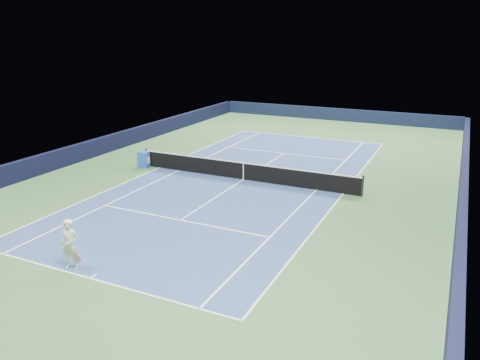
% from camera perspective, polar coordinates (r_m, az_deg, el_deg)
% --- Properties ---
extents(ground, '(40.00, 40.00, 0.00)m').
position_cam_1_polar(ground, '(25.51, 0.42, 0.05)').
color(ground, '#335D32').
rests_on(ground, ground).
extents(wall_far, '(22.00, 0.35, 1.10)m').
position_cam_1_polar(wall_far, '(43.70, 11.58, 7.85)').
color(wall_far, black).
rests_on(wall_far, ground).
extents(wall_right, '(0.35, 40.00, 1.10)m').
position_cam_1_polar(wall_right, '(23.19, 25.48, -2.11)').
color(wall_right, black).
rests_on(wall_right, ground).
extents(wall_left, '(0.35, 40.00, 1.10)m').
position_cam_1_polar(wall_left, '(31.33, -17.86, 3.57)').
color(wall_left, black).
rests_on(wall_left, ground).
extents(court_surface, '(10.97, 23.77, 0.01)m').
position_cam_1_polar(court_surface, '(25.51, 0.42, 0.06)').
color(court_surface, navy).
rests_on(court_surface, ground).
extents(baseline_far, '(10.97, 0.08, 0.00)m').
position_cam_1_polar(baseline_far, '(36.28, 8.41, 5.19)').
color(baseline_far, white).
rests_on(baseline_far, ground).
extents(baseline_near, '(10.97, 0.08, 0.00)m').
position_cam_1_polar(baseline_near, '(16.36, -17.81, -11.34)').
color(baseline_near, white).
rests_on(baseline_near, ground).
extents(sideline_doubles_right, '(0.08, 23.77, 0.00)m').
position_cam_1_polar(sideline_doubles_right, '(23.83, 12.47, -1.63)').
color(sideline_doubles_right, white).
rests_on(sideline_doubles_right, ground).
extents(sideline_doubles_left, '(0.08, 23.77, 0.00)m').
position_cam_1_polar(sideline_doubles_left, '(28.16, -9.75, 1.51)').
color(sideline_doubles_left, white).
rests_on(sideline_doubles_left, ground).
extents(sideline_singles_right, '(0.08, 23.77, 0.00)m').
position_cam_1_polar(sideline_singles_right, '(24.15, 9.31, -1.19)').
color(sideline_singles_right, white).
rests_on(sideline_singles_right, ground).
extents(sideline_singles_left, '(0.08, 23.77, 0.00)m').
position_cam_1_polar(sideline_singles_left, '(27.42, -7.40, 1.18)').
color(sideline_singles_left, white).
rests_on(sideline_singles_left, ground).
extents(service_line_far, '(8.23, 0.08, 0.00)m').
position_cam_1_polar(service_line_far, '(31.20, 5.40, 3.27)').
color(service_line_far, white).
rests_on(service_line_far, ground).
extents(service_line_near, '(8.23, 0.08, 0.00)m').
position_cam_1_polar(service_line_near, '(20.23, -7.28, -4.87)').
color(service_line_near, white).
rests_on(service_line_near, ground).
extents(center_service_line, '(0.08, 12.80, 0.00)m').
position_cam_1_polar(center_service_line, '(25.50, 0.42, 0.07)').
color(center_service_line, white).
rests_on(center_service_line, ground).
extents(center_mark_far, '(0.08, 0.30, 0.00)m').
position_cam_1_polar(center_mark_far, '(36.14, 8.34, 5.14)').
color(center_mark_far, white).
rests_on(center_mark_far, ground).
extents(center_mark_near, '(0.08, 0.30, 0.00)m').
position_cam_1_polar(center_mark_near, '(16.45, -17.46, -11.13)').
color(center_mark_near, white).
rests_on(center_mark_near, ground).
extents(tennis_net, '(12.90, 0.10, 1.07)m').
position_cam_1_polar(tennis_net, '(25.36, 0.43, 1.14)').
color(tennis_net, black).
rests_on(tennis_net, ground).
extents(sponsor_cube, '(0.64, 0.59, 0.94)m').
position_cam_1_polar(sponsor_cube, '(28.34, -11.65, 2.48)').
color(sponsor_cube, blue).
rests_on(sponsor_cube, ground).
extents(tennis_player, '(0.84, 1.32, 2.67)m').
position_cam_1_polar(tennis_player, '(16.83, -20.01, -7.40)').
color(tennis_player, white).
rests_on(tennis_player, ground).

